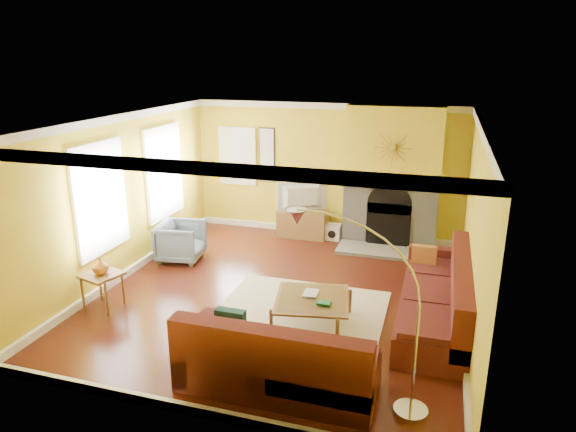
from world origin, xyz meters
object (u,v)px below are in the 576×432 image
(armchair, at_px, (181,241))
(media_console, at_px, (303,224))
(sectional_sofa, at_px, (347,298))
(coffee_table, at_px, (312,311))
(side_table, at_px, (103,291))
(arc_lamp, at_px, (360,315))

(armchair, bearing_deg, media_console, -52.43)
(sectional_sofa, distance_m, media_console, 3.76)
(sectional_sofa, height_order, media_console, sectional_sofa)
(sectional_sofa, bearing_deg, coffee_table, -176.60)
(coffee_table, xyz_separation_m, media_console, (-1.08, 3.44, 0.08))
(sectional_sofa, height_order, side_table, sectional_sofa)
(coffee_table, height_order, side_table, side_table)
(media_console, height_order, armchair, armchair)
(media_console, xyz_separation_m, arc_lamp, (1.97, -4.98, 0.79))
(sectional_sofa, xyz_separation_m, armchair, (-3.34, 1.55, -0.10))
(armchair, bearing_deg, side_table, 165.69)
(media_console, relative_size, side_table, 1.82)
(sectional_sofa, bearing_deg, side_table, -172.38)
(sectional_sofa, distance_m, armchair, 3.68)
(coffee_table, distance_m, arc_lamp, 1.97)
(media_console, relative_size, arc_lamp, 0.47)
(side_table, height_order, arc_lamp, arc_lamp)
(sectional_sofa, xyz_separation_m, arc_lamp, (0.41, -1.56, 0.61))
(sectional_sofa, xyz_separation_m, side_table, (-3.54, -0.47, -0.17))
(coffee_table, height_order, arc_lamp, arc_lamp)
(coffee_table, height_order, media_console, media_console)
(side_table, xyz_separation_m, arc_lamp, (3.95, -1.09, 0.79))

